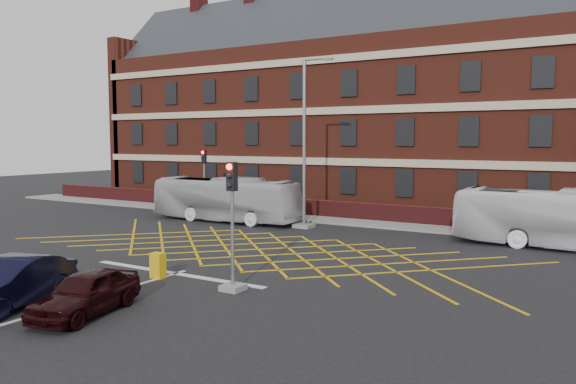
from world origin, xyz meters
The scene contains 16 objects.
ground centered at (0.00, 0.00, 0.00)m, with size 120.00×120.00×0.00m, color black.
victorian_building centered at (0.25, 22.00, 7.84)m, with size 51.00×12.17×20.40m.
boundary_wall centered at (0.00, 13.00, 0.55)m, with size 56.00×0.50×1.10m, color #521517.
far_pavement centered at (0.00, 12.00, 0.06)m, with size 60.00×3.00×0.12m, color slate.
box_junction_hatching centered at (0.00, 2.00, 0.01)m, with size 11.50×0.12×0.02m, color #CC990C.
stop_line centered at (0.00, -3.50, 0.01)m, with size 8.00×0.30×0.02m, color silver.
centre_line centered at (0.00, -10.00, 0.01)m, with size 0.15×14.00×0.02m, color silver.
bus_left centered at (-6.71, 8.33, 1.36)m, with size 2.29×9.78×2.72m, color silver.
bus_right centered at (12.06, 9.29, 1.39)m, with size 2.33×9.95×2.77m, color white.
car_navy centered at (-1.37, -9.14, 0.73)m, with size 1.54×4.42×1.46m, color black.
car_maroon centered at (1.17, -8.51, 0.64)m, with size 1.51×3.76×1.28m, color black.
traffic_light_near centered at (3.25, -4.29, 1.76)m, with size 0.70×0.70×4.27m.
traffic_light_far centered at (-11.28, 11.87, 1.76)m, with size 0.70×0.70×4.27m.
street_lamp centered at (-1.30, 8.67, 3.31)m, with size 2.25×1.00×9.48m.
direction_signs centered at (-12.12, 11.91, 1.38)m, with size 1.10×0.16×2.20m.
utility_cabinet centered at (-0.10, -4.32, 0.46)m, with size 0.50×0.35×0.92m, color #E3A80D.
Camera 1 is at (14.23, -18.97, 4.98)m, focal length 35.00 mm.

